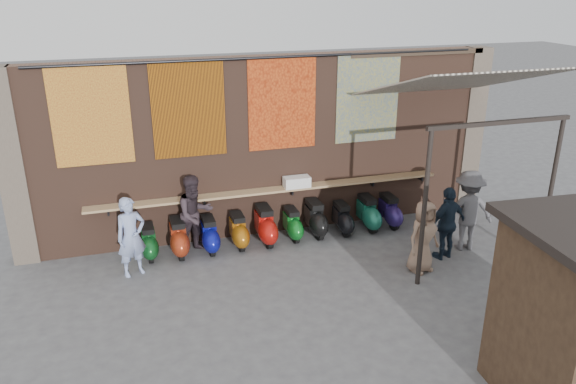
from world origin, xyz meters
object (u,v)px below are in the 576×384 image
(scooter_stool_0, at_px, (149,242))
(shopper_navy, at_px, (447,223))
(diner_right, at_px, (195,215))
(scooter_stool_8, at_px, (368,213))
(shopper_tan, at_px, (423,237))
(scooter_stool_5, at_px, (292,224))
(scooter_stool_9, at_px, (390,211))
(scooter_stool_3, at_px, (239,231))
(scooter_stool_7, at_px, (342,219))
(scooter_stool_4, at_px, (265,226))
(scooter_stool_6, at_px, (315,219))
(shelf_box, at_px, (297,182))
(scooter_stool_1, at_px, (179,238))
(shopper_grey, at_px, (468,210))
(scooter_stool_2, at_px, (209,235))
(diner_left, at_px, (131,237))

(scooter_stool_0, height_order, shopper_navy, shopper_navy)
(diner_right, bearing_deg, scooter_stool_0, 156.59)
(scooter_stool_8, xyz_separation_m, shopper_tan, (0.18, -2.15, 0.36))
(scooter_stool_5, distance_m, scooter_stool_9, 2.41)
(scooter_stool_3, xyz_separation_m, scooter_stool_7, (2.43, -0.01, -0.01))
(scooter_stool_7, relative_size, scooter_stool_8, 0.90)
(shopper_navy, bearing_deg, scooter_stool_4, -41.13)
(scooter_stool_8, bearing_deg, scooter_stool_6, 178.24)
(shelf_box, distance_m, scooter_stool_3, 1.71)
(scooter_stool_3, height_order, scooter_stool_7, scooter_stool_3)
(scooter_stool_7, bearing_deg, scooter_stool_6, 173.31)
(scooter_stool_3, relative_size, scooter_stool_4, 0.89)
(scooter_stool_6, relative_size, shopper_navy, 0.53)
(scooter_stool_4, height_order, diner_right, diner_right)
(shelf_box, xyz_separation_m, scooter_stool_9, (2.22, -0.28, -0.87))
(scooter_stool_7, bearing_deg, scooter_stool_1, -179.93)
(scooter_stool_5, bearing_deg, scooter_stool_9, 0.02)
(shelf_box, height_order, shopper_navy, shopper_navy)
(shelf_box, xyz_separation_m, shopper_tan, (1.84, -2.44, -0.50))
(shopper_grey, bearing_deg, diner_right, -3.40)
(scooter_stool_2, bearing_deg, shopper_grey, -15.57)
(scooter_stool_1, bearing_deg, scooter_stool_6, 1.45)
(scooter_stool_4, relative_size, scooter_stool_8, 1.06)
(scooter_stool_0, distance_m, diner_right, 1.11)
(scooter_stool_7, bearing_deg, scooter_stool_3, 179.73)
(scooter_stool_0, bearing_deg, scooter_stool_7, -0.57)
(scooter_stool_0, height_order, scooter_stool_5, scooter_stool_0)
(scooter_stool_5, xyz_separation_m, scooter_stool_7, (1.18, -0.04, 0.00))
(scooter_stool_7, bearing_deg, scooter_stool_8, 2.96)
(scooter_stool_2, distance_m, scooter_stool_4, 1.25)
(scooter_stool_5, distance_m, diner_left, 3.57)
(shopper_grey, bearing_deg, scooter_stool_4, -8.55)
(shopper_tan, bearing_deg, scooter_stool_7, 95.28)
(scooter_stool_2, distance_m, shopper_navy, 5.00)
(diner_left, height_order, shopper_grey, shopper_grey)
(shelf_box, relative_size, scooter_stool_2, 0.76)
(scooter_stool_3, bearing_deg, scooter_stool_5, 1.51)
(scooter_stool_6, height_order, shopper_grey, shopper_grey)
(scooter_stool_1, bearing_deg, scooter_stool_8, 0.50)
(scooter_stool_0, xyz_separation_m, shopper_grey, (6.58, -1.54, 0.54))
(scooter_stool_5, bearing_deg, scooter_stool_0, -179.98)
(scooter_stool_5, height_order, diner_right, diner_right)
(shelf_box, bearing_deg, scooter_stool_0, -175.13)
(shelf_box, height_order, scooter_stool_6, shelf_box)
(scooter_stool_6, height_order, shopper_tan, shopper_tan)
(scooter_stool_6, relative_size, scooter_stool_8, 1.02)
(scooter_stool_4, distance_m, diner_right, 1.59)
(shelf_box, relative_size, scooter_stool_5, 0.81)
(scooter_stool_4, distance_m, scooter_stool_6, 1.19)
(scooter_stool_1, xyz_separation_m, shopper_grey, (5.97, -1.49, 0.50))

